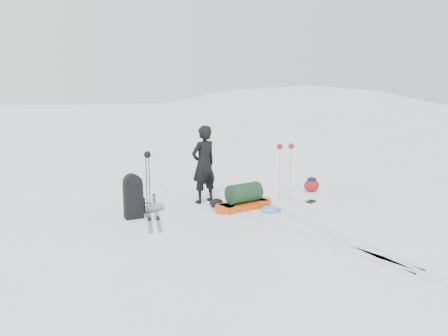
{
  "coord_description": "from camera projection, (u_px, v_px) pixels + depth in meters",
  "views": [
    {
      "loc": [
        -5.69,
        -8.5,
        2.74
      ],
      "look_at": [
        0.12,
        0.13,
        0.95
      ],
      "focal_mm": 35.0,
      "sensor_mm": 36.0,
      "label": 1
    }
  ],
  "objects": [
    {
      "name": "expedition_rucksack",
      "position": [
        136.0,
        197.0,
        9.69
      ],
      "size": [
        1.07,
        0.55,
        0.99
      ],
      "rotation": [
        0.0,
        0.0,
        -0.14
      ],
      "color": "black",
      "rests_on": "ground"
    },
    {
      "name": "stuff_sack",
      "position": [
        216.0,
        203.0,
        10.58
      ],
      "size": [
        0.41,
        0.35,
        0.22
      ],
      "rotation": [
        0.0,
        0.0,
        -0.26
      ],
      "color": "black",
      "rests_on": "ground"
    },
    {
      "name": "touring_skis_grey",
      "position": [
        154.0,
        219.0,
        9.54
      ],
      "size": [
        0.94,
        1.8,
        0.07
      ],
      "rotation": [
        0.0,
        0.0,
        1.18
      ],
      "color": "gray",
      "rests_on": "ground"
    },
    {
      "name": "rope_coil",
      "position": [
        271.0,
        210.0,
        10.27
      ],
      "size": [
        0.62,
        0.62,
        0.06
      ],
      "rotation": [
        0.0,
        0.0,
        0.25
      ],
      "color": "#578ED3",
      "rests_on": "ground"
    },
    {
      "name": "ski_tracks",
      "position": [
        224.0,
        197.0,
        11.6
      ],
      "size": [
        3.38,
        17.97,
        0.01
      ],
      "color": "silver",
      "rests_on": "ground"
    },
    {
      "name": "small_daypack",
      "position": [
        312.0,
        184.0,
        12.28
      ],
      "size": [
        0.49,
        0.38,
        0.41
      ],
      "rotation": [
        0.0,
        0.0,
        0.03
      ],
      "color": "maroon",
      "rests_on": "ground"
    },
    {
      "name": "ski_poles_black",
      "position": [
        148.0,
        161.0,
        10.42
      ],
      "size": [
        0.17,
        0.18,
        1.38
      ],
      "rotation": [
        0.0,
        0.0,
        -0.09
      ],
      "color": "black",
      "rests_on": "ground"
    },
    {
      "name": "pulk_sled",
      "position": [
        244.0,
        199.0,
        10.46
      ],
      "size": [
        1.62,
        0.57,
        0.61
      ],
      "rotation": [
        0.0,
        0.0,
        0.04
      ],
      "color": "#C3430B",
      "rests_on": "ground"
    },
    {
      "name": "thermos_pair",
      "position": [
        154.0,
        199.0,
        10.94
      ],
      "size": [
        0.15,
        0.26,
        0.25
      ],
      "rotation": [
        0.0,
        0.0,
        0.42
      ],
      "color": "slate",
      "rests_on": "ground"
    },
    {
      "name": "touring_skis_white",
      "position": [
        311.0,
        202.0,
        11.02
      ],
      "size": [
        0.75,
        1.7,
        0.06
      ],
      "rotation": [
        0.0,
        0.0,
        -1.26
      ],
      "color": "white",
      "rests_on": "ground"
    },
    {
      "name": "ski_poles_silver",
      "position": [
        285.0,
        153.0,
        11.13
      ],
      "size": [
        0.46,
        0.24,
        1.48
      ],
      "rotation": [
        0.0,
        0.0,
        -0.11
      ],
      "color": "silver",
      "rests_on": "ground"
    },
    {
      "name": "skier",
      "position": [
        204.0,
        164.0,
        10.92
      ],
      "size": [
        0.77,
        0.56,
        1.95
      ],
      "primitive_type": "imported",
      "rotation": [
        0.0,
        0.0,
        3.28
      ],
      "color": "black",
      "rests_on": "ground"
    },
    {
      "name": "ground",
      "position": [
        223.0,
        208.0,
        10.55
      ],
      "size": [
        200.0,
        200.0,
        0.0
      ],
      "primitive_type": "plane",
      "color": "white",
      "rests_on": "ground"
    }
  ]
}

